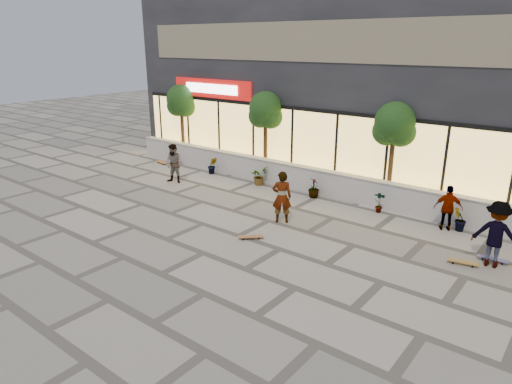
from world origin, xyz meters
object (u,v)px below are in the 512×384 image
Objects in this scene: skateboard_left at (162,162)px; tree_west at (181,103)px; skater_right_near at (448,208)px; skateboard_right_near at (463,262)px; skateboard_right_far at (493,259)px; skater_left at (174,164)px; skater_center at (282,197)px; tree_mideast at (394,127)px; tree_midwest at (266,112)px; skater_right_far at (496,234)px; skateboard_center at (251,237)px.

tree_west is at bearing 96.73° from skateboard_left.
skateboard_right_near is at bearing 94.31° from skater_right_near.
tree_west is 3.27m from skateboard_left.
tree_west reaches higher than skateboard_right_far.
skater_left is 3.62m from skateboard_left.
skateboard_right_far is at bearing 37.48° from skateboard_right_near.
skater_center is 9.87m from skateboard_left.
tree_mideast is 6.06m from skateboard_right_far.
tree_midwest is 6.44m from skateboard_left.
tree_mideast is at bearing -38.96° from skater_right_far.
tree_west reaches higher than skater_left.
skateboard_right_far is (-0.01, 0.29, -0.87)m from skater_right_far.
skateboard_left and skateboard_right_near have the same top height.
tree_midwest and tree_mideast have the same top height.
skater_right_far is 2.66× the size of skateboard_center.
tree_west reaches higher than skater_right_near.
tree_west is 4.66× the size of skateboard_left.
skater_center reaches higher than skater_left.
tree_midwest is (5.50, 0.00, 0.00)m from tree_west.
skateboard_right_far is (12.94, 0.37, -0.79)m from skater_left.
skateboard_right_far is (1.78, -1.56, -0.69)m from skater_right_near.
tree_midwest is at bearing 23.61° from skateboard_left.
skater_right_far is at bearing 111.64° from skater_right_near.
tree_midwest is 1.00× the size of tree_mideast.
skater_left is 12.96m from skater_right_far.
skateboard_right_far is at bearing -15.87° from tree_midwest.
skater_right_far reaches higher than skateboard_right_near.
tree_mideast is 2.13× the size of skater_center.
skater_right_far reaches higher than skateboard_right_far.
skater_center is at bearing -47.29° from tree_midwest.
tree_mideast is 3.71m from skater_right_near.
tree_west is 11.59m from skateboard_center.
skateboard_right_near is (-0.63, -0.45, -0.87)m from skater_right_far.
skateboard_right_far is at bearing 116.28° from skater_right_near.
skateboard_left reaches higher than skateboard_center.
tree_midwest reaches higher than skater_left.
skateboard_center is at bearing 22.23° from skater_right_near.
tree_midwest is 6.00m from tree_mideast.
skateboard_right_near reaches higher than skateboard_center.
skateboard_right_near is (3.79, -3.70, -2.90)m from tree_mideast.
skateboard_right_far is (15.92, -2.96, -2.90)m from tree_west.
tree_midwest is 11.21m from skateboard_right_far.
tree_midwest reaches higher than skateboard_center.
tree_mideast is 6.04m from skateboard_right_near.
skater_right_near is 1.84× the size of skateboard_left.
tree_mideast is 5.15m from skater_center.
tree_mideast is 5.86m from skater_right_far.
skater_left is at bearing 177.54° from skateboard_right_far.
skateboard_right_far is at bearing -10.54° from tree_west.
skater_left reaches higher than skateboard_center.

